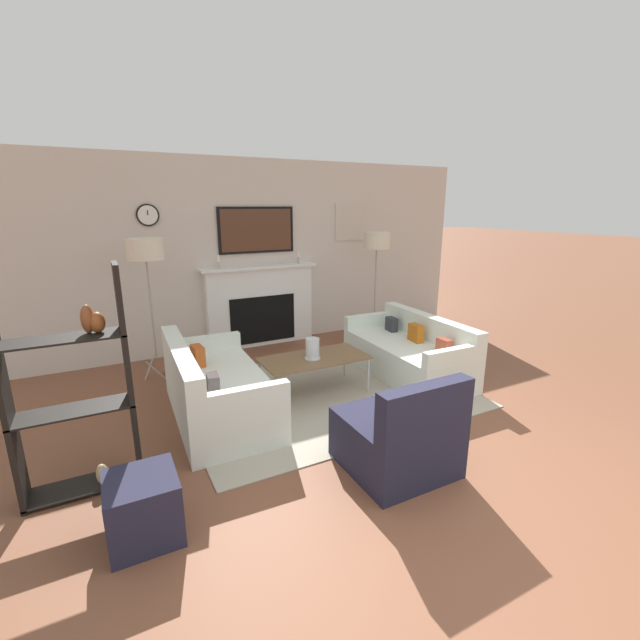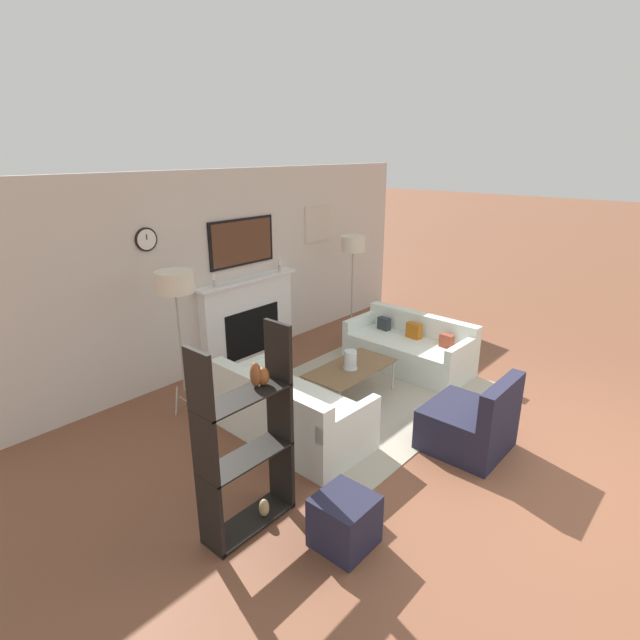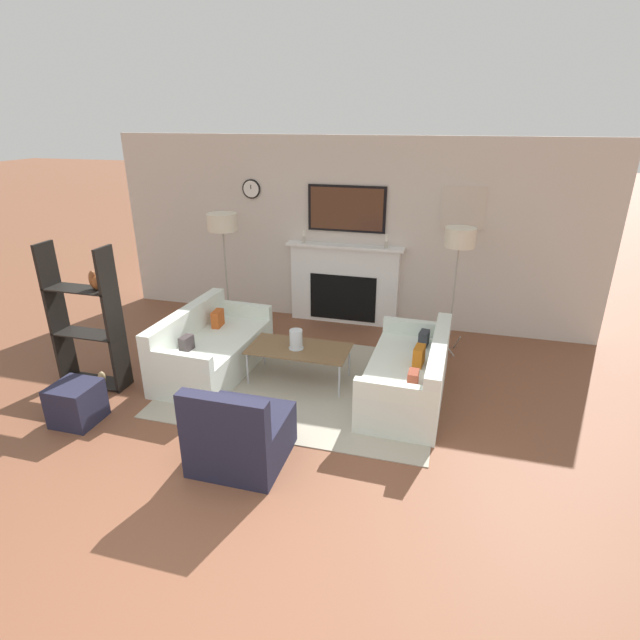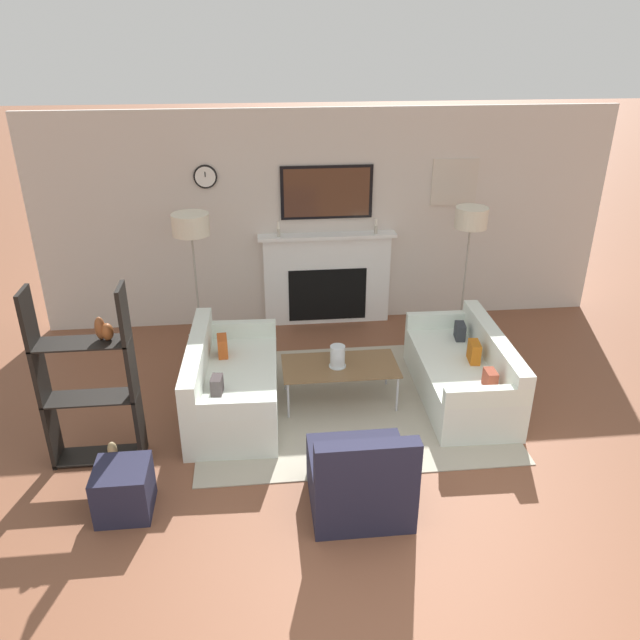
{
  "view_description": "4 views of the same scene",
  "coord_description": "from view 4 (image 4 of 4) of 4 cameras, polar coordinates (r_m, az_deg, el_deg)",
  "views": [
    {
      "loc": [
        -2.1,
        -1.45,
        2.06
      ],
      "look_at": [
        0.18,
        2.91,
        0.73
      ],
      "focal_mm": 24.0,
      "sensor_mm": 36.0,
      "label": 1
    },
    {
      "loc": [
        -4.52,
        -0.82,
        2.94
      ],
      "look_at": [
        0.08,
        3.18,
        0.84
      ],
      "focal_mm": 28.0,
      "sensor_mm": 36.0,
      "label": 2
    },
    {
      "loc": [
        1.55,
        -2.47,
        2.93
      ],
      "look_at": [
        0.14,
        2.62,
        0.77
      ],
      "focal_mm": 28.0,
      "sensor_mm": 36.0,
      "label": 3
    },
    {
      "loc": [
        -0.88,
        -2.95,
        3.57
      ],
      "look_at": [
        -0.26,
        2.83,
        0.81
      ],
      "focal_mm": 35.0,
      "sensor_mm": 36.0,
      "label": 4
    }
  ],
  "objects": [
    {
      "name": "ground_plane",
      "position": [
        4.72,
        7.48,
        -24.07
      ],
      "size": [
        60.0,
        60.0,
        0.0
      ],
      "primitive_type": "plane",
      "color": "brown"
    },
    {
      "name": "fireplace_wall",
      "position": [
        7.94,
        0.61,
        8.2
      ],
      "size": [
        7.15,
        0.28,
        2.7
      ],
      "color": "beige",
      "rests_on": "ground_plane"
    },
    {
      "name": "area_rug",
      "position": [
        6.56,
        2.64,
        -7.51
      ],
      "size": [
        3.04,
        2.38,
        0.01
      ],
      "color": "#A9A08C",
      "rests_on": "ground_plane"
    },
    {
      "name": "couch_left",
      "position": [
        6.37,
        -8.22,
        -5.98
      ],
      "size": [
        0.91,
        1.72,
        0.77
      ],
      "color": "silver",
      "rests_on": "ground_plane"
    },
    {
      "name": "couch_right",
      "position": [
        6.69,
        13.01,
        -4.83
      ],
      "size": [
        0.86,
        1.75,
        0.73
      ],
      "color": "silver",
      "rests_on": "ground_plane"
    },
    {
      "name": "armchair",
      "position": [
        5.16,
        3.67,
        -14.35
      ],
      "size": [
        0.79,
        0.8,
        0.83
      ],
      "color": "#222237",
      "rests_on": "ground_plane"
    },
    {
      "name": "coffee_table",
      "position": [
        6.38,
        1.84,
        -4.36
      ],
      "size": [
        1.18,
        0.6,
        0.42
      ],
      "color": "brown",
      "rests_on": "ground_plane"
    },
    {
      "name": "hurricane_candle",
      "position": [
        6.31,
        1.61,
        -3.44
      ],
      "size": [
        0.17,
        0.17,
        0.23
      ],
      "color": "silver",
      "rests_on": "coffee_table"
    },
    {
      "name": "floor_lamp_left",
      "position": [
        7.1,
        -11.72,
        8.37
      ],
      "size": [
        0.41,
        0.41,
        1.7
      ],
      "color": "#9E998E",
      "rests_on": "ground_plane"
    },
    {
      "name": "floor_lamp_right",
      "position": [
        7.49,
        13.65,
        8.86
      ],
      "size": [
        0.38,
        0.38,
        1.68
      ],
      "color": "#9E998E",
      "rests_on": "ground_plane"
    },
    {
      "name": "shelf_unit",
      "position": [
        5.71,
        -20.29,
        -5.33
      ],
      "size": [
        0.8,
        0.28,
        1.67
      ],
      "color": "black",
      "rests_on": "ground_plane"
    },
    {
      "name": "ottoman",
      "position": [
        5.39,
        -17.51,
        -14.57
      ],
      "size": [
        0.43,
        0.43,
        0.43
      ],
      "color": "#222237",
      "rests_on": "ground_plane"
    }
  ]
}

